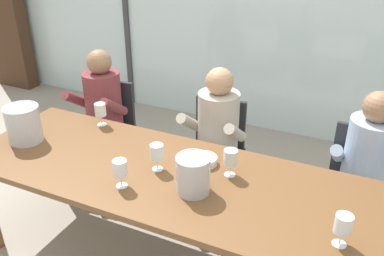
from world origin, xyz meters
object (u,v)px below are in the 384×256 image
Objects in this scene: chair_left_of_center at (216,145)px; ice_bucket_secondary at (24,124)px; wine_glass_by_left_taster at (231,158)px; wine_glass_by_right_taster at (120,169)px; wine_glass_near_bucket at (343,225)px; wine_glass_spare_empty at (100,111)px; dining_table at (168,182)px; chair_near_curtain at (109,122)px; person_maroon_top at (99,110)px; wine_glass_center_pour at (157,153)px; ice_bucket_primary at (193,174)px; person_beige_jumper at (214,134)px; person_pale_blue_shirt at (366,167)px; tasting_bowl at (204,160)px; chair_center at (358,179)px.

chair_left_of_center is 3.35× the size of ice_bucket_secondary.
ice_bucket_secondary reaches higher than wine_glass_by_left_taster.
ice_bucket_secondary is at bearing 168.65° from wine_glass_by_right_taster.
wine_glass_near_bucket is 1.00× the size of wine_glass_by_right_taster.
wine_glass_spare_empty is at bearing 52.12° from ice_bucket_secondary.
wine_glass_near_bucket is at bearing -10.90° from dining_table.
wine_glass_by_right_taster is at bearing -11.35° from ice_bucket_secondary.
ice_bucket_secondary is 0.54m from wine_glass_spare_empty.
ice_bucket_secondary is 1.49× the size of wine_glass_by_left_taster.
chair_near_curtain is 0.73× the size of person_maroon_top.
wine_glass_by_left_taster and wine_glass_center_pour have the same top height.
wine_glass_by_left_taster is (0.13, 0.24, 0.00)m from ice_bucket_primary.
wine_glass_by_right_taster reaches higher than chair_near_curtain.
person_beige_jumper is at bearing -10.95° from chair_near_curtain.
ice_bucket_primary is at bearing -2.22° from ice_bucket_secondary.
wine_glass_by_right_taster reaches higher than chair_left_of_center.
chair_near_curtain is 2.18m from person_pale_blue_shirt.
person_maroon_top is (-1.07, 0.74, -0.02)m from dining_table.
chair_near_curtain is 0.73× the size of person_pale_blue_shirt.
wine_glass_center_pour is (0.99, -0.73, 0.20)m from person_maroon_top.
ice_bucket_secondary is 1.28m from tasting_bowl.
ice_bucket_primary is at bearing -25.90° from wine_glass_spare_empty.
chair_near_curtain is at bearing 88.48° from person_maroon_top.
wine_glass_spare_empty is (-0.69, 0.36, 0.00)m from wine_glass_center_pour.
person_beige_jumper is 0.76m from wine_glass_center_pour.
wine_glass_spare_empty is at bearing 168.90° from tasting_bowl.
person_maroon_top is at bearing 156.13° from tasting_bowl.
dining_table is at bearing 169.10° from wine_glass_near_bucket.
person_beige_jumper is at bearing 79.02° from wine_glass_by_right_taster.
ice_bucket_secondary reaches higher than wine_glass_by_right_taster.
wine_glass_near_bucket is at bearing -31.31° from chair_near_curtain.
person_maroon_top is 5.26× the size of ice_bucket_primary.
chair_near_curtain is at bearing 122.45° from wine_glass_spare_empty.
wine_glass_by_right_taster is (-0.40, -0.13, 0.00)m from ice_bucket_primary.
dining_table is at bearing -143.01° from chair_center.
ice_bucket_secondary is (-2.20, -0.79, 0.22)m from person_pale_blue_shirt.
ice_bucket_secondary is at bearing -142.68° from person_beige_jumper.
person_beige_jumper is 0.88m from wine_glass_spare_empty.
person_maroon_top is 1.55m from ice_bucket_primary.
wine_glass_near_bucket is at bearing -6.88° from ice_bucket_primary.
dining_table is 15.39× the size of wine_glass_near_bucket.
wine_glass_by_left_taster is 0.77m from wine_glass_near_bucket.
chair_center is 2.38m from ice_bucket_secondary.
person_maroon_top is 6.84× the size of wine_glass_spare_empty.
chair_near_curtain is at bearing 153.38° from wine_glass_near_bucket.
tasting_bowl is at bearing 155.82° from wine_glass_near_bucket.
person_maroon_top is 6.84× the size of wine_glass_center_pour.
wine_glass_center_pour is at bearing 3.57° from ice_bucket_secondary.
tasting_bowl is 0.55m from wine_glass_by_right_taster.
person_maroon_top is (-2.15, -0.11, 0.17)m from chair_center.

